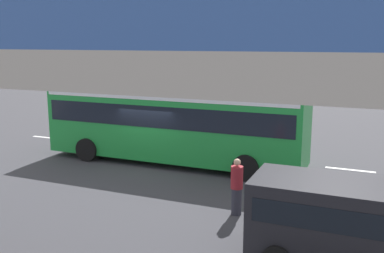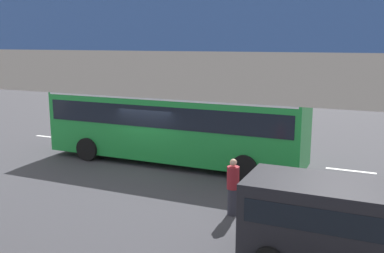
# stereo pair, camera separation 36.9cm
# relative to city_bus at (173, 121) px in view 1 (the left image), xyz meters

# --- Properties ---
(ground) EXTENTS (80.00, 80.00, 0.00)m
(ground) POSITION_rel_city_bus_xyz_m (0.66, 0.63, -1.88)
(ground) COLOR #38383D
(city_bus) EXTENTS (11.54, 2.85, 3.15)m
(city_bus) POSITION_rel_city_bus_xyz_m (0.00, 0.00, 0.00)
(city_bus) COLOR #1E8C38
(city_bus) RESTS_ON ground
(parked_van) EXTENTS (4.80, 2.17, 2.05)m
(parked_van) POSITION_rel_city_bus_xyz_m (-7.81, 6.60, -0.70)
(parked_van) COLOR black
(parked_van) RESTS_ON ground
(pedestrian) EXTENTS (0.38, 0.38, 1.79)m
(pedestrian) POSITION_rel_city_bus_xyz_m (-4.34, 4.60, -1.00)
(pedestrian) COLOR #2D2D38
(pedestrian) RESTS_ON ground
(lane_dash_leftmost) EXTENTS (2.00, 0.20, 0.01)m
(lane_dash_leftmost) POSITION_rel_city_bus_xyz_m (-7.34, -1.85, -1.88)
(lane_dash_leftmost) COLOR silver
(lane_dash_leftmost) RESTS_ON ground
(lane_dash_left) EXTENTS (2.00, 0.20, 0.01)m
(lane_dash_left) POSITION_rel_city_bus_xyz_m (-3.34, -1.85, -1.88)
(lane_dash_left) COLOR silver
(lane_dash_left) RESTS_ON ground
(lane_dash_centre) EXTENTS (2.00, 0.20, 0.01)m
(lane_dash_centre) POSITION_rel_city_bus_xyz_m (0.66, -1.85, -1.88)
(lane_dash_centre) COLOR silver
(lane_dash_centre) RESTS_ON ground
(lane_dash_right) EXTENTS (2.00, 0.20, 0.01)m
(lane_dash_right) POSITION_rel_city_bus_xyz_m (4.66, -1.85, -1.88)
(lane_dash_right) COLOR silver
(lane_dash_right) RESTS_ON ground
(lane_dash_rightmost) EXTENTS (2.00, 0.20, 0.01)m
(lane_dash_rightmost) POSITION_rel_city_bus_xyz_m (8.66, -1.85, -1.88)
(lane_dash_rightmost) COLOR silver
(lane_dash_rightmost) RESTS_ON ground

